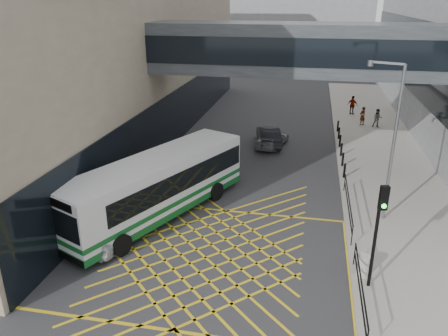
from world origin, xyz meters
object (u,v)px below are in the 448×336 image
Objects in this scene: pedestrian_a at (362,116)px; pedestrian_b at (378,118)px; car_dark at (268,136)px; car_silver at (272,138)px; car_white at (111,228)px; pedestrian_c at (353,105)px; traffic_light at (379,223)px; bus at (159,185)px; street_lamp at (391,135)px; litter_bin at (363,265)px.

pedestrian_b is (1.19, -0.43, -0.02)m from pedestrian_a.
car_dark reaches higher than car_silver.
pedestrian_c is at bearing -115.87° from car_white.
car_silver is 10.38m from pedestrian_b.
traffic_light reaches higher than car_silver.
pedestrian_c is (10.99, 22.66, -0.65)m from bus.
pedestrian_c is (1.14, 27.03, -1.90)m from traffic_light.
street_lamp is 21.35m from pedestrian_c.
bus is at bearing 94.28° from pedestrian_c.
car_dark is 5.17× the size of litter_bin.
car_white is 25.63m from pedestrian_b.
car_white is 16.41m from car_dark.
bus reaches higher than car_silver.
bus is at bearing 159.53° from litter_bin.
pedestrian_b is (14.03, 21.44, 0.24)m from car_white.
car_silver is 13.00m from street_lamp.
car_white is at bearing -137.07° from street_lamp.
pedestrian_b reaches higher than car_dark.
pedestrian_c is (6.78, 10.12, 0.31)m from car_dark.
car_dark is at bearing 144.13° from street_lamp.
litter_bin is 22.62m from pedestrian_a.
litter_bin is at bearing 121.34° from car_silver.
street_lamp reaches higher than litter_bin.
bus is 2.78× the size of car_silver.
pedestrian_a is (0.64, 17.35, -3.52)m from street_lamp.
pedestrian_c is (6.48, 10.44, 0.40)m from car_silver.
litter_bin is at bearing 3.75° from bus.
bus is 11.38m from street_lamp.
car_silver is 0.53× the size of street_lamp.
traffic_light is 27.12m from pedestrian_c.
litter_bin is 22.33m from pedestrian_b.
car_silver is 2.53× the size of pedestrian_a.
litter_bin is at bearing 176.24° from car_white.
pedestrian_b is at bearing 143.15° from pedestrian_c.
car_dark reaches higher than car_white.
pedestrian_b is (2.90, 22.88, -1.99)m from traffic_light.
litter_bin is (10.93, -0.67, -0.10)m from car_white.
bus reaches higher than car_white.
traffic_light is 4.85× the size of litter_bin.
car_dark is 0.60× the size of street_lamp.
pedestrian_a is at bearing 82.83° from bus.
car_dark is at bearing -144.00° from pedestrian_b.
bus is 13.06m from car_silver.
bus reaches higher than pedestrian_b.
car_dark is 1.07× the size of traffic_light.
traffic_light is at bearing 96.27° from car_dark.
pedestrian_a is at bearing 85.15° from litter_bin.
pedestrian_b is at bearing -123.44° from car_white.
street_lamp reaches higher than car_silver.
car_white is at bearing 158.85° from traffic_light.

